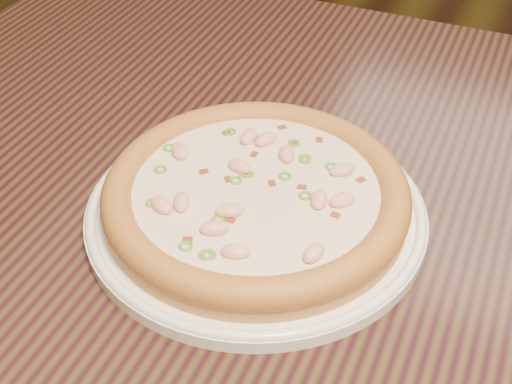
% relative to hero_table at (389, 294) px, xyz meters
% --- Properties ---
extents(ground, '(9.00, 9.00, 0.00)m').
position_rel_hero_table_xyz_m(ground, '(-0.00, 0.41, -0.65)').
color(ground, black).
extents(hero_table, '(1.20, 0.80, 0.75)m').
position_rel_hero_table_xyz_m(hero_table, '(0.00, 0.00, 0.00)').
color(hero_table, black).
rests_on(hero_table, ground).
extents(plate, '(0.30, 0.30, 0.02)m').
position_rel_hero_table_xyz_m(plate, '(-0.12, -0.05, 0.11)').
color(plate, white).
rests_on(plate, hero_table).
extents(pizza, '(0.27, 0.27, 0.03)m').
position_rel_hero_table_xyz_m(pizza, '(-0.12, -0.05, 0.13)').
color(pizza, '#C1813B').
rests_on(pizza, plate).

